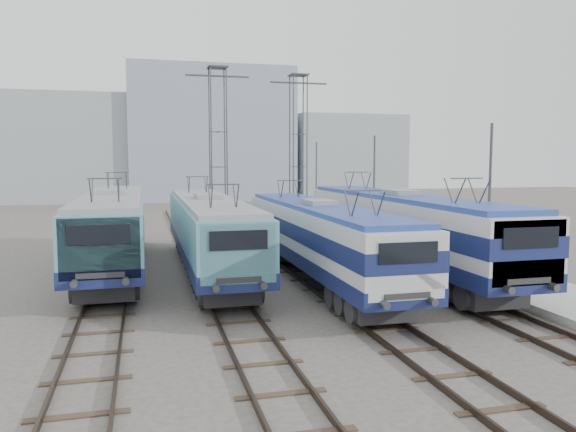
{
  "coord_description": "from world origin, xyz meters",
  "views": [
    {
      "loc": [
        -5.26,
        -18.32,
        5.49
      ],
      "look_at": [
        1.28,
        7.0,
        2.88
      ],
      "focal_mm": 35.0,
      "sensor_mm": 36.0,
      "label": 1
    }
  ],
  "objects_px": {
    "locomotive_center_right": "(320,234)",
    "catenary_tower_east": "(298,145)",
    "locomotive_far_left": "(113,224)",
    "mast_mid": "(374,192)",
    "locomotive_center_left": "(209,228)",
    "mast_front": "(489,208)",
    "catenary_tower_west": "(218,144)",
    "mast_rear": "(316,184)",
    "locomotive_far_right": "(402,225)"
  },
  "relations": [
    {
      "from": "locomotive_center_right",
      "to": "catenary_tower_east",
      "type": "xyz_separation_m",
      "value": [
        4.25,
        18.9,
        4.42
      ]
    },
    {
      "from": "locomotive_far_left",
      "to": "locomotive_center_right",
      "type": "relative_size",
      "value": 1.08
    },
    {
      "from": "mast_mid",
      "to": "locomotive_far_left",
      "type": "bearing_deg",
      "value": -167.56
    },
    {
      "from": "locomotive_center_left",
      "to": "mast_front",
      "type": "xyz_separation_m",
      "value": [
        10.85,
        -6.58,
        1.27
      ]
    },
    {
      "from": "locomotive_center_right",
      "to": "mast_front",
      "type": "relative_size",
      "value": 2.48
    },
    {
      "from": "locomotive_center_right",
      "to": "mast_mid",
      "type": "distance_m",
      "value": 11.01
    },
    {
      "from": "catenary_tower_west",
      "to": "mast_rear",
      "type": "distance_m",
      "value": 9.99
    },
    {
      "from": "locomotive_center_right",
      "to": "mast_mid",
      "type": "bearing_deg",
      "value": 54.5
    },
    {
      "from": "catenary_tower_east",
      "to": "mast_mid",
      "type": "xyz_separation_m",
      "value": [
        2.1,
        -10.0,
        -3.14
      ]
    },
    {
      "from": "locomotive_far_right",
      "to": "catenary_tower_east",
      "type": "relative_size",
      "value": 1.58
    },
    {
      "from": "locomotive_far_right",
      "to": "mast_front",
      "type": "bearing_deg",
      "value": -66.55
    },
    {
      "from": "locomotive_far_left",
      "to": "mast_mid",
      "type": "height_order",
      "value": "mast_mid"
    },
    {
      "from": "locomotive_center_right",
      "to": "mast_mid",
      "type": "xyz_separation_m",
      "value": [
        6.35,
        8.9,
        1.28
      ]
    },
    {
      "from": "mast_rear",
      "to": "mast_front",
      "type": "bearing_deg",
      "value": -90.0
    },
    {
      "from": "mast_rear",
      "to": "locomotive_far_left",
      "type": "bearing_deg",
      "value": -134.93
    },
    {
      "from": "locomotive_far_left",
      "to": "catenary_tower_east",
      "type": "bearing_deg",
      "value": 45.29
    },
    {
      "from": "locomotive_center_right",
      "to": "mast_mid",
      "type": "height_order",
      "value": "mast_mid"
    },
    {
      "from": "mast_mid",
      "to": "locomotive_far_right",
      "type": "bearing_deg",
      "value": -103.45
    },
    {
      "from": "mast_front",
      "to": "mast_mid",
      "type": "distance_m",
      "value": 12.0
    },
    {
      "from": "mast_front",
      "to": "locomotive_center_right",
      "type": "bearing_deg",
      "value": 154.0
    },
    {
      "from": "mast_front",
      "to": "mast_rear",
      "type": "distance_m",
      "value": 24.0
    },
    {
      "from": "locomotive_center_left",
      "to": "catenary_tower_east",
      "type": "distance_m",
      "value": 18.27
    },
    {
      "from": "locomotive_far_left",
      "to": "mast_mid",
      "type": "relative_size",
      "value": 2.68
    },
    {
      "from": "locomotive_center_left",
      "to": "mast_mid",
      "type": "xyz_separation_m",
      "value": [
        10.85,
        5.42,
        1.27
      ]
    },
    {
      "from": "locomotive_center_left",
      "to": "mast_front",
      "type": "bearing_deg",
      "value": -31.22
    },
    {
      "from": "locomotive_center_left",
      "to": "locomotive_far_right",
      "type": "height_order",
      "value": "locomotive_far_right"
    },
    {
      "from": "locomotive_center_right",
      "to": "mast_front",
      "type": "height_order",
      "value": "mast_front"
    },
    {
      "from": "locomotive_center_left",
      "to": "catenary_tower_west",
      "type": "relative_size",
      "value": 1.49
    },
    {
      "from": "locomotive_center_right",
      "to": "catenary_tower_east",
      "type": "bearing_deg",
      "value": 77.33
    },
    {
      "from": "mast_rear",
      "to": "mast_mid",
      "type": "bearing_deg",
      "value": -90.0
    },
    {
      "from": "catenary_tower_east",
      "to": "locomotive_far_right",
      "type": "bearing_deg",
      "value": -89.19
    },
    {
      "from": "catenary_tower_east",
      "to": "mast_rear",
      "type": "distance_m",
      "value": 4.28
    },
    {
      "from": "catenary_tower_west",
      "to": "locomotive_far_right",
      "type": "bearing_deg",
      "value": -66.78
    },
    {
      "from": "locomotive_far_left",
      "to": "locomotive_center_left",
      "type": "distance_m",
      "value": 4.94
    },
    {
      "from": "locomotive_center_right",
      "to": "catenary_tower_west",
      "type": "bearing_deg",
      "value": 97.58
    },
    {
      "from": "locomotive_far_right",
      "to": "mast_rear",
      "type": "bearing_deg",
      "value": 84.64
    },
    {
      "from": "catenary_tower_west",
      "to": "catenary_tower_east",
      "type": "bearing_deg",
      "value": 17.1
    },
    {
      "from": "mast_front",
      "to": "locomotive_far_left",
      "type": "bearing_deg",
      "value": 150.7
    },
    {
      "from": "locomotive_center_right",
      "to": "mast_rear",
      "type": "bearing_deg",
      "value": 73.1
    },
    {
      "from": "locomotive_center_left",
      "to": "mast_rear",
      "type": "height_order",
      "value": "mast_rear"
    },
    {
      "from": "locomotive_center_right",
      "to": "locomotive_far_right",
      "type": "xyz_separation_m",
      "value": [
        4.5,
        1.17,
        0.18
      ]
    },
    {
      "from": "locomotive_far_right",
      "to": "catenary_tower_west",
      "type": "distance_m",
      "value": 17.64
    },
    {
      "from": "mast_front",
      "to": "catenary_tower_west",
      "type": "bearing_deg",
      "value": 113.27
    },
    {
      "from": "locomotive_far_right",
      "to": "catenary_tower_west",
      "type": "xyz_separation_m",
      "value": [
        -6.75,
        15.74,
        4.24
      ]
    },
    {
      "from": "locomotive_center_right",
      "to": "catenary_tower_west",
      "type": "height_order",
      "value": "catenary_tower_west"
    },
    {
      "from": "mast_rear",
      "to": "locomotive_far_right",
      "type": "bearing_deg",
      "value": -95.36
    },
    {
      "from": "catenary_tower_east",
      "to": "mast_mid",
      "type": "distance_m",
      "value": 10.69
    },
    {
      "from": "locomotive_center_right",
      "to": "locomotive_far_right",
      "type": "relative_size",
      "value": 0.92
    },
    {
      "from": "catenary_tower_west",
      "to": "locomotive_far_left",
      "type": "bearing_deg",
      "value": -120.66
    },
    {
      "from": "locomotive_center_left",
      "to": "catenary_tower_west",
      "type": "height_order",
      "value": "catenary_tower_west"
    }
  ]
}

